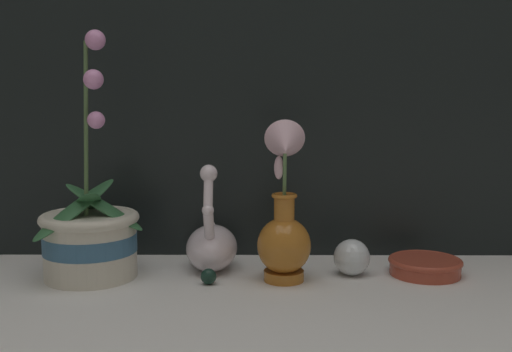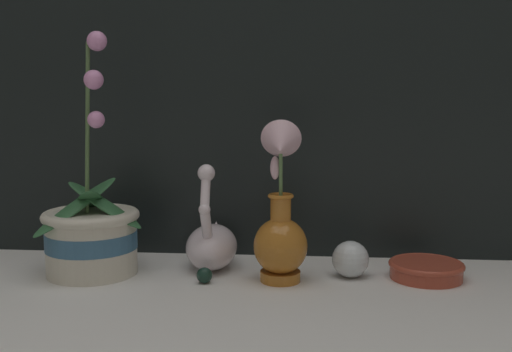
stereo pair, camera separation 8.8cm
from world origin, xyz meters
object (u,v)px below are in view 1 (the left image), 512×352
(swan_figurine, at_px, (210,244))
(glass_sphere, at_px, (350,257))
(blue_vase, at_px, (283,227))
(orchid_potted_plant, at_px, (89,236))
(amber_dish, at_px, (424,265))

(swan_figurine, bearing_deg, glass_sphere, -7.79)
(blue_vase, bearing_deg, glass_sphere, 16.66)
(orchid_potted_plant, xyz_separation_m, glass_sphere, (0.51, 0.02, -0.05))
(swan_figurine, relative_size, blue_vase, 0.72)
(orchid_potted_plant, bearing_deg, blue_vase, -3.72)
(glass_sphere, bearing_deg, amber_dish, 1.35)
(orchid_potted_plant, bearing_deg, swan_figurine, 13.19)
(orchid_potted_plant, xyz_separation_m, amber_dish, (0.66, 0.02, -0.06))
(orchid_potted_plant, relative_size, blue_vase, 1.54)
(blue_vase, xyz_separation_m, glass_sphere, (0.14, 0.04, -0.07))
(orchid_potted_plant, xyz_separation_m, blue_vase, (0.38, -0.02, 0.02))
(blue_vase, height_order, amber_dish, blue_vase)
(blue_vase, distance_m, amber_dish, 0.30)
(swan_figurine, relative_size, amber_dish, 1.53)
(swan_figurine, relative_size, glass_sphere, 3.09)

